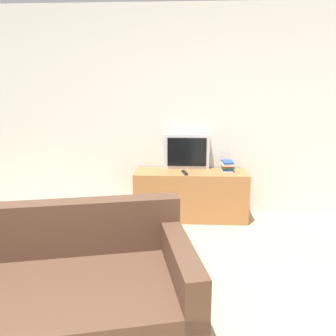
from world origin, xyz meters
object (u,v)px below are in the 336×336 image
(couch, at_px, (39,301))
(book_stack, at_px, (227,166))
(tv_stand, at_px, (191,195))
(television, at_px, (187,152))
(remote_on_stand, at_px, (185,173))

(couch, bearing_deg, book_stack, 43.70)
(book_stack, bearing_deg, tv_stand, -174.73)
(tv_stand, relative_size, couch, 0.66)
(tv_stand, xyz_separation_m, television, (-0.05, 0.18, 0.52))
(television, bearing_deg, remote_on_stand, -94.92)
(television, bearing_deg, book_stack, -15.04)
(tv_stand, bearing_deg, couch, -114.93)
(television, distance_m, book_stack, 0.54)
(television, height_order, couch, television)
(couch, height_order, book_stack, couch)
(television, height_order, book_stack, television)
(television, xyz_separation_m, remote_on_stand, (-0.02, -0.28, -0.21))
(television, distance_m, couch, 2.57)
(tv_stand, xyz_separation_m, remote_on_stand, (-0.08, -0.11, 0.32))
(tv_stand, relative_size, television, 2.43)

